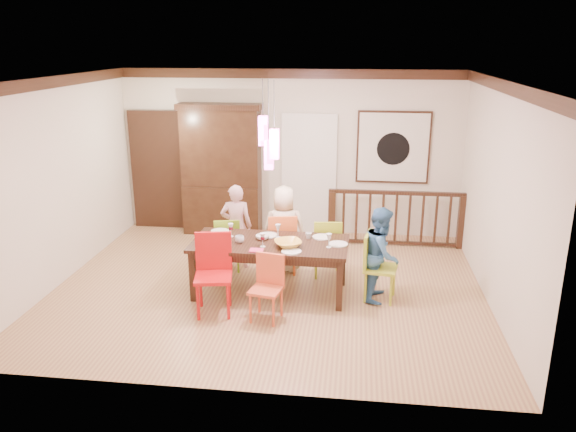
# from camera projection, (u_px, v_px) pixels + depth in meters

# --- Properties ---
(floor) EXTENTS (6.00, 6.00, 0.00)m
(floor) POSITION_uv_depth(u_px,v_px,m) (269.00, 287.00, 8.00)
(floor) COLOR #9E6C4C
(floor) RESTS_ON ground
(ceiling) EXTENTS (6.00, 6.00, 0.00)m
(ceiling) POSITION_uv_depth(u_px,v_px,m) (266.00, 78.00, 7.13)
(ceiling) COLOR white
(ceiling) RESTS_ON wall_back
(wall_back) EXTENTS (6.00, 0.00, 6.00)m
(wall_back) POSITION_uv_depth(u_px,v_px,m) (290.00, 153.00, 9.94)
(wall_back) COLOR beige
(wall_back) RESTS_ON floor
(wall_left) EXTENTS (0.00, 5.00, 5.00)m
(wall_left) POSITION_uv_depth(u_px,v_px,m) (58.00, 182.00, 7.92)
(wall_left) COLOR beige
(wall_left) RESTS_ON floor
(wall_right) EXTENTS (0.00, 5.00, 5.00)m
(wall_right) POSITION_uv_depth(u_px,v_px,m) (498.00, 196.00, 7.22)
(wall_right) COLOR beige
(wall_right) RESTS_ON floor
(crown_molding) EXTENTS (6.00, 5.00, 0.16)m
(crown_molding) POSITION_uv_depth(u_px,v_px,m) (266.00, 85.00, 7.16)
(crown_molding) COLOR black
(crown_molding) RESTS_ON wall_back
(panel_door) EXTENTS (1.04, 0.07, 2.24)m
(panel_door) POSITION_uv_depth(u_px,v_px,m) (160.00, 172.00, 10.29)
(panel_door) COLOR black
(panel_door) RESTS_ON wall_back
(white_doorway) EXTENTS (0.97, 0.05, 2.22)m
(white_doorway) POSITION_uv_depth(u_px,v_px,m) (309.00, 176.00, 9.98)
(white_doorway) COLOR silver
(white_doorway) RESTS_ON wall_back
(painting) EXTENTS (1.25, 0.06, 1.25)m
(painting) POSITION_uv_depth(u_px,v_px,m) (393.00, 147.00, 9.64)
(painting) COLOR black
(painting) RESTS_ON wall_back
(pendant_cluster) EXTENTS (0.27, 0.21, 1.14)m
(pendant_cluster) POSITION_uv_depth(u_px,v_px,m) (269.00, 143.00, 7.20)
(pendant_cluster) COLOR #FF4CB7
(pendant_cluster) RESTS_ON ceiling
(dining_table) EXTENTS (2.13, 1.01, 0.75)m
(dining_table) POSITION_uv_depth(u_px,v_px,m) (270.00, 248.00, 7.63)
(dining_table) COLOR black
(dining_table) RESTS_ON floor
(chair_far_left) EXTENTS (0.46, 0.46, 0.84)m
(chair_far_left) POSITION_uv_depth(u_px,v_px,m) (227.00, 240.00, 8.48)
(chair_far_left) COLOR #7FB220
(chair_far_left) RESTS_ON floor
(chair_far_mid) EXTENTS (0.50, 0.50, 0.93)m
(chair_far_mid) POSITION_uv_depth(u_px,v_px,m) (282.00, 238.00, 8.38)
(chair_far_mid) COLOR orange
(chair_far_mid) RESTS_ON floor
(chair_far_right) EXTENTS (0.44, 0.44, 0.89)m
(chair_far_right) POSITION_uv_depth(u_px,v_px,m) (327.00, 243.00, 8.26)
(chair_far_right) COLOR #9BB01F
(chair_far_right) RESTS_ON floor
(chair_near_left) EXTENTS (0.54, 0.54, 1.03)m
(chair_near_left) POSITION_uv_depth(u_px,v_px,m) (213.00, 270.00, 7.07)
(chair_near_left) COLOR red
(chair_near_left) RESTS_ON floor
(chair_near_mid) EXTENTS (0.44, 0.44, 0.83)m
(chair_near_mid) POSITION_uv_depth(u_px,v_px,m) (266.00, 285.00, 6.93)
(chair_near_mid) COLOR #D6522F
(chair_near_mid) RESTS_ON floor
(chair_end_right) EXTENTS (0.48, 0.48, 0.93)m
(chair_end_right) POSITION_uv_depth(u_px,v_px,m) (381.00, 263.00, 7.47)
(chair_end_right) COLOR #A9B929
(chair_end_right) RESTS_ON floor
(china_hutch) EXTENTS (1.47, 0.46, 2.32)m
(china_hutch) POSITION_uv_depth(u_px,v_px,m) (222.00, 170.00, 9.97)
(china_hutch) COLOR black
(china_hutch) RESTS_ON floor
(balustrade) EXTENTS (2.29, 0.12, 0.96)m
(balustrade) POSITION_uv_depth(u_px,v_px,m) (396.00, 217.00, 9.48)
(balustrade) COLOR black
(balustrade) RESTS_ON floor
(person_far_left) EXTENTS (0.51, 0.37, 1.31)m
(person_far_left) POSITION_uv_depth(u_px,v_px,m) (236.00, 226.00, 8.53)
(person_far_left) COLOR beige
(person_far_left) RESTS_ON floor
(person_far_mid) EXTENTS (0.72, 0.55, 1.33)m
(person_far_mid) POSITION_uv_depth(u_px,v_px,m) (284.00, 229.00, 8.38)
(person_far_mid) COLOR beige
(person_far_mid) RESTS_ON floor
(person_end_right) EXTENTS (0.58, 0.69, 1.28)m
(person_end_right) POSITION_uv_depth(u_px,v_px,m) (381.00, 254.00, 7.48)
(person_end_right) COLOR teal
(person_end_right) RESTS_ON floor
(serving_bowl) EXTENTS (0.46, 0.46, 0.09)m
(serving_bowl) POSITION_uv_depth(u_px,v_px,m) (288.00, 244.00, 7.42)
(serving_bowl) COLOR gold
(serving_bowl) RESTS_ON dining_table
(small_bowl) EXTENTS (0.21, 0.21, 0.06)m
(small_bowl) POSITION_uv_depth(u_px,v_px,m) (263.00, 237.00, 7.69)
(small_bowl) COLOR white
(small_bowl) RESTS_ON dining_table
(cup_left) EXTENTS (0.16, 0.16, 0.10)m
(cup_left) POSITION_uv_depth(u_px,v_px,m) (239.00, 239.00, 7.56)
(cup_left) COLOR silver
(cup_left) RESTS_ON dining_table
(cup_right) EXTENTS (0.11, 0.11, 0.08)m
(cup_right) POSITION_uv_depth(u_px,v_px,m) (308.00, 236.00, 7.72)
(cup_right) COLOR silver
(cup_right) RESTS_ON dining_table
(plate_far_left) EXTENTS (0.26, 0.26, 0.01)m
(plate_far_left) POSITION_uv_depth(u_px,v_px,m) (220.00, 231.00, 8.00)
(plate_far_left) COLOR white
(plate_far_left) RESTS_ON dining_table
(plate_far_mid) EXTENTS (0.26, 0.26, 0.01)m
(plate_far_mid) POSITION_uv_depth(u_px,v_px,m) (268.00, 235.00, 7.84)
(plate_far_mid) COLOR white
(plate_far_mid) RESTS_ON dining_table
(plate_far_right) EXTENTS (0.26, 0.26, 0.01)m
(plate_far_right) POSITION_uv_depth(u_px,v_px,m) (322.00, 237.00, 7.77)
(plate_far_right) COLOR white
(plate_far_right) RESTS_ON dining_table
(plate_near_left) EXTENTS (0.26, 0.26, 0.01)m
(plate_near_left) POSITION_uv_depth(u_px,v_px,m) (215.00, 248.00, 7.36)
(plate_near_left) COLOR white
(plate_near_left) RESTS_ON dining_table
(plate_near_mid) EXTENTS (0.26, 0.26, 0.01)m
(plate_near_mid) POSITION_uv_depth(u_px,v_px,m) (291.00, 251.00, 7.24)
(plate_near_mid) COLOR white
(plate_near_mid) RESTS_ON dining_table
(plate_end_right) EXTENTS (0.26, 0.26, 0.01)m
(plate_end_right) POSITION_uv_depth(u_px,v_px,m) (338.00, 244.00, 7.50)
(plate_end_right) COLOR white
(plate_end_right) RESTS_ON dining_table
(wine_glass_a) EXTENTS (0.08, 0.08, 0.19)m
(wine_glass_a) POSITION_uv_depth(u_px,v_px,m) (231.00, 230.00, 7.78)
(wine_glass_a) COLOR #590C19
(wine_glass_a) RESTS_ON dining_table
(wine_glass_b) EXTENTS (0.08, 0.08, 0.19)m
(wine_glass_b) POSITION_uv_depth(u_px,v_px,m) (278.00, 231.00, 7.75)
(wine_glass_b) COLOR silver
(wine_glass_b) RESTS_ON dining_table
(wine_glass_c) EXTENTS (0.08, 0.08, 0.19)m
(wine_glass_c) POSITION_uv_depth(u_px,v_px,m) (263.00, 240.00, 7.40)
(wine_glass_c) COLOR #590C19
(wine_glass_c) RESTS_ON dining_table
(wine_glass_d) EXTENTS (0.08, 0.08, 0.19)m
(wine_glass_d) POSITION_uv_depth(u_px,v_px,m) (329.00, 241.00, 7.38)
(wine_glass_d) COLOR silver
(wine_glass_d) RESTS_ON dining_table
(napkin) EXTENTS (0.18, 0.14, 0.01)m
(napkin) POSITION_uv_depth(u_px,v_px,m) (256.00, 250.00, 7.28)
(napkin) COLOR #D83359
(napkin) RESTS_ON dining_table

